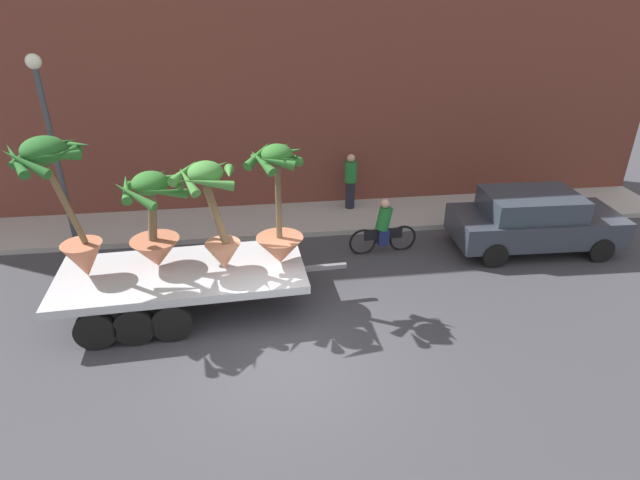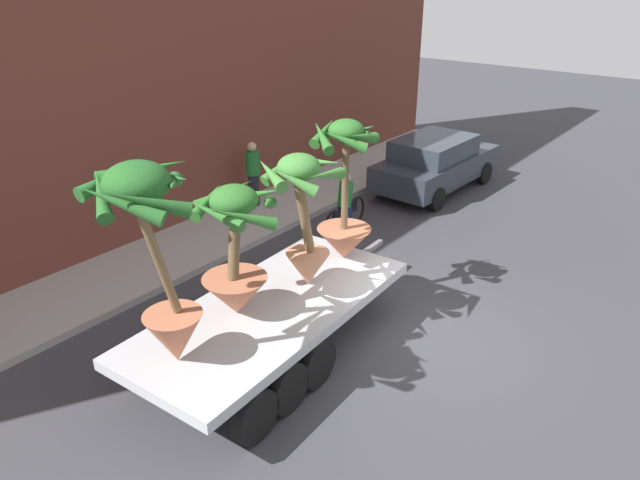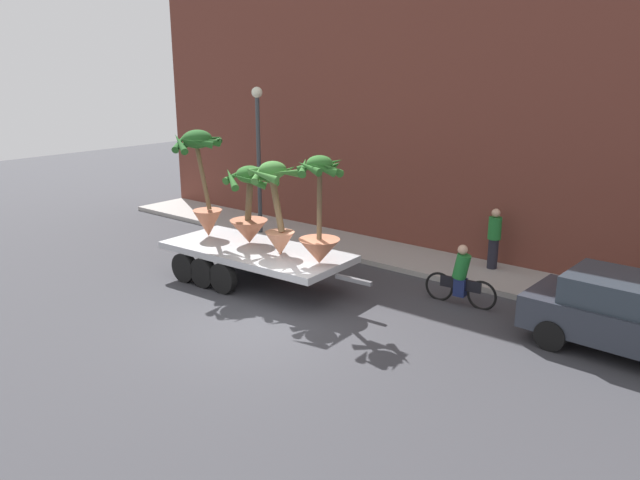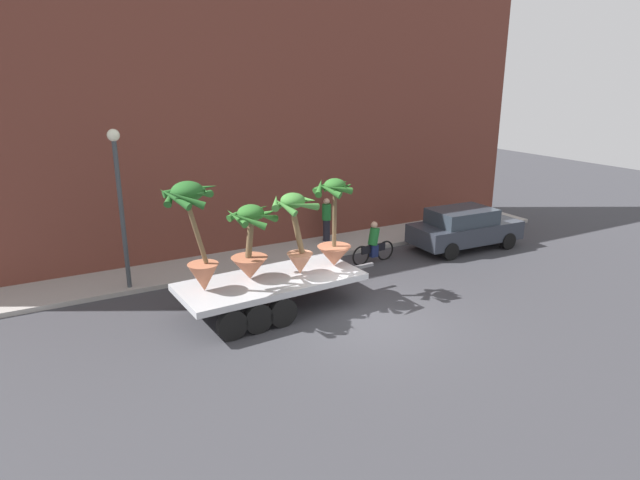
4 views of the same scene
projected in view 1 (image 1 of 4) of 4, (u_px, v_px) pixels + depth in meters
ground_plane at (290, 354)px, 10.06m from camera, size 60.00×60.00×0.00m
sidewalk at (274, 220)px, 15.42m from camera, size 24.00×2.20×0.15m
building_facade at (264, 42)px, 14.76m from camera, size 24.00×1.20×9.78m
flatbed_trailer at (171, 281)px, 11.05m from camera, size 6.21×2.50×0.98m
potted_palm_rear at (155, 225)px, 10.73m from camera, size 1.50×1.52×2.12m
potted_palm_middle at (214, 214)px, 10.47m from camera, size 1.30×1.33×2.38m
potted_palm_front at (279, 216)px, 10.82m from camera, size 1.28×1.25×2.64m
potted_palm_extra at (64, 204)px, 10.04m from camera, size 1.64×1.62×2.96m
cyclist at (383, 229)px, 13.53m from camera, size 1.84×0.37×1.54m
parked_car at (534, 220)px, 13.64m from camera, size 4.38×2.05×1.58m
pedestrian_near_gate at (350, 180)px, 15.71m from camera, size 0.36×0.36×1.71m
street_lamp at (49, 129)px, 12.66m from camera, size 0.36×0.36×4.83m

